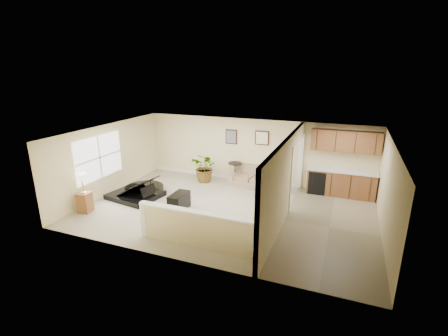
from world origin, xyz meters
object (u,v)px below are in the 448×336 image
at_px(palm_plant, 205,168).
at_px(lamp_stand, 84,196).
at_px(piano, 136,178).
at_px(small_plant, 284,187).
at_px(loveseat, 253,176).
at_px(accent_table, 235,170).
at_px(piano_bench, 179,202).

xyz_separation_m(palm_plant, lamp_stand, (-2.38, -3.96, -0.04)).
bearing_deg(piano, palm_plant, 62.26).
bearing_deg(piano, small_plant, 32.46).
distance_m(piano, lamp_stand, 1.87).
relative_size(loveseat, lamp_stand, 1.41).
xyz_separation_m(loveseat, accent_table, (-0.77, 0.11, 0.14)).
relative_size(accent_table, small_plant, 1.36).
distance_m(small_plant, lamp_stand, 6.75).
relative_size(piano, loveseat, 1.20).
height_order(loveseat, accent_table, loveseat).
relative_size(accent_table, palm_plant, 0.65).
bearing_deg(piano, loveseat, 44.18).
relative_size(piano_bench, lamp_stand, 0.65).
bearing_deg(accent_table, palm_plant, -161.03).
xyz_separation_m(piano, loveseat, (3.54, 2.51, -0.29)).
relative_size(palm_plant, small_plant, 2.10).
bearing_deg(accent_table, piano_bench, -103.98).
height_order(palm_plant, small_plant, palm_plant).
height_order(piano, piano_bench, piano).
height_order(piano_bench, loveseat, loveseat).
height_order(accent_table, palm_plant, palm_plant).
height_order(piano, loveseat, piano).
relative_size(loveseat, palm_plant, 1.46).
relative_size(piano, piano_bench, 2.61).
bearing_deg(palm_plant, accent_table, 18.97).
distance_m(loveseat, palm_plant, 1.91).
bearing_deg(loveseat, piano_bench, -110.26).
xyz_separation_m(piano, small_plant, (4.83, 2.11, -0.41)).
relative_size(accent_table, lamp_stand, 0.62).
distance_m(loveseat, lamp_stand, 6.01).
bearing_deg(accent_table, small_plant, -13.90).
bearing_deg(small_plant, lamp_stand, -145.33).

